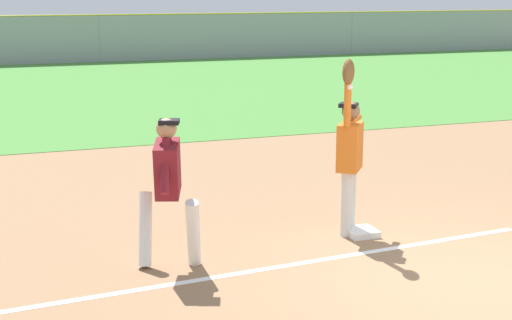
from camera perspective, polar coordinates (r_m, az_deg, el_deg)
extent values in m
plane|color=#936D4C|center=(8.63, 15.71, -8.80)|extent=(78.45, 78.45, 0.00)
cube|color=#478438|center=(24.63, -8.49, 5.42)|extent=(48.04, 18.20, 0.01)
cube|color=white|center=(8.02, -15.46, -10.44)|extent=(11.97, 1.01, 0.01)
cube|color=white|center=(9.88, 7.91, -5.40)|extent=(0.39, 0.39, 0.08)
cylinder|color=silver|center=(9.91, 7.07, -3.00)|extent=(0.21, 0.21, 0.85)
cylinder|color=silver|center=(9.72, 6.84, -3.30)|extent=(0.21, 0.21, 0.85)
cube|color=orange|center=(9.65, 7.07, 1.00)|extent=(0.48, 0.51, 0.60)
sphere|color=#8C6647|center=(9.56, 7.15, 3.66)|extent=(0.32, 0.32, 0.23)
cube|color=black|center=(9.56, 6.97, 4.12)|extent=(0.30, 0.29, 0.05)
cylinder|color=orange|center=(9.33, 6.91, 4.40)|extent=(0.13, 0.13, 0.62)
cylinder|color=orange|center=(9.80, 7.37, 2.96)|extent=(0.45, 0.54, 0.09)
ellipsoid|color=brown|center=(9.28, 6.97, 6.60)|extent=(0.28, 0.31, 0.32)
cylinder|color=white|center=(8.56, -4.73, -5.51)|extent=(0.28, 0.46, 0.85)
cylinder|color=white|center=(8.76, -8.33, -5.16)|extent=(0.28, 0.46, 0.85)
cube|color=maroon|center=(8.46, -6.68, -0.66)|extent=(0.42, 0.58, 0.66)
sphere|color=tan|center=(8.37, -6.76, 2.37)|extent=(0.29, 0.29, 0.23)
cube|color=black|center=(8.35, -6.56, 2.88)|extent=(0.27, 0.26, 0.05)
cylinder|color=maroon|center=(8.66, -6.55, 0.21)|extent=(0.21, 0.41, 0.58)
cylinder|color=maroon|center=(8.23, -6.84, -0.46)|extent=(0.21, 0.41, 0.58)
sphere|color=white|center=(9.28, 7.09, 5.47)|extent=(0.07, 0.07, 0.07)
cube|color=#93999E|center=(33.48, -11.69, 8.90)|extent=(48.04, 0.06, 1.97)
cylinder|color=yellow|center=(33.43, -11.77, 10.63)|extent=(48.04, 0.06, 0.06)
cylinder|color=gray|center=(33.48, -11.69, 8.90)|extent=(0.08, 0.08, 1.97)
cylinder|color=gray|center=(37.15, 7.20, 9.42)|extent=(0.08, 0.08, 1.97)
cube|color=#B21E1E|center=(35.51, -14.25, 8.32)|extent=(4.54, 2.25, 0.55)
cube|color=#2D333D|center=(35.48, -14.29, 9.08)|extent=(2.33, 1.92, 0.40)
cylinder|color=black|center=(36.74, -12.26, 8.13)|extent=(0.62, 0.27, 0.60)
cylinder|color=black|center=(34.89, -11.58, 7.93)|extent=(0.62, 0.27, 0.60)
cylinder|color=black|center=(36.24, -16.77, 7.82)|extent=(0.62, 0.27, 0.60)
cylinder|color=black|center=(34.37, -16.33, 7.60)|extent=(0.62, 0.27, 0.60)
cube|color=white|center=(36.56, -6.73, 8.74)|extent=(4.59, 2.39, 0.55)
cube|color=#2D333D|center=(36.53, -6.75, 9.48)|extent=(2.38, 1.99, 0.40)
cylinder|color=black|center=(37.97, -5.13, 8.51)|extent=(0.62, 0.29, 0.60)
cylinder|color=black|center=(36.21, -4.03, 8.32)|extent=(0.62, 0.29, 0.60)
cylinder|color=black|center=(37.03, -9.36, 8.28)|extent=(0.62, 0.29, 0.60)
cylinder|color=black|center=(35.22, -8.44, 8.09)|extent=(0.62, 0.29, 0.60)
cube|color=tan|center=(37.83, 0.65, 8.96)|extent=(4.44, 1.99, 0.55)
cube|color=#2D333D|center=(37.80, 0.65, 9.68)|extent=(2.24, 1.80, 0.40)
cylinder|color=black|center=(39.28, 2.12, 8.69)|extent=(0.60, 0.23, 0.60)
cylinder|color=black|center=(37.54, 3.27, 8.49)|extent=(0.60, 0.23, 0.60)
cylinder|color=black|center=(38.23, -1.92, 8.58)|extent=(0.60, 0.23, 0.60)
cylinder|color=black|center=(36.45, -0.93, 8.38)|extent=(0.60, 0.23, 0.60)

